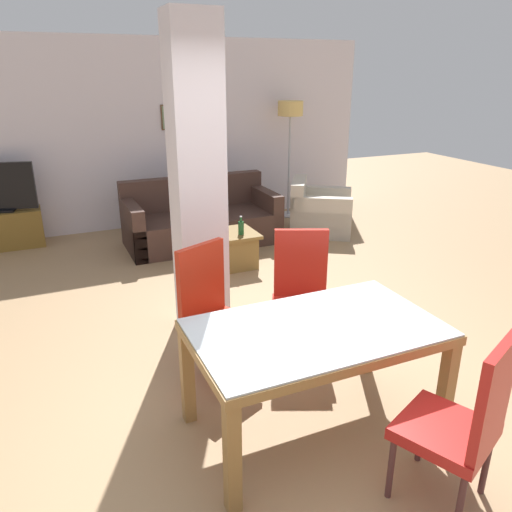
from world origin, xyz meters
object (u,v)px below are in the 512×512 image
at_px(dining_table, 315,349).
at_px(coffee_table, 232,249).
at_px(dining_chair_near_right, 464,420).
at_px(dining_chair_far_left, 213,309).
at_px(sofa, 201,222).
at_px(dining_chair_far_right, 301,291).
at_px(tv_stand, 3,230).
at_px(floor_lamp, 290,119).
at_px(bottle, 241,227).
at_px(armchair, 318,214).

relative_size(dining_table, coffee_table, 2.69).
xyz_separation_m(dining_table, coffee_table, (0.58, 2.95, -0.38)).
xyz_separation_m(dining_chair_near_right, dining_chair_far_left, (-0.77, 1.72, 0.00)).
bearing_deg(coffee_table, sofa, 93.70).
relative_size(dining_chair_far_right, tv_stand, 1.05).
relative_size(dining_table, dining_chair_far_right, 1.48).
bearing_deg(floor_lamp, dining_chair_near_right, -108.54).
height_order(dining_chair_near_right, tv_stand, dining_chair_near_right).
bearing_deg(dining_chair_far_left, coffee_table, -138.92).
bearing_deg(coffee_table, bottle, -56.67).
relative_size(coffee_table, tv_stand, 0.58).
distance_m(dining_chair_far_left, bottle, 2.24).
relative_size(bottle, tv_stand, 0.22).
distance_m(dining_chair_near_right, bottle, 3.71).
xyz_separation_m(sofa, tv_stand, (-2.49, 0.86, -0.04)).
bearing_deg(dining_chair_near_right, armchair, 43.78).
relative_size(armchair, floor_lamp, 0.63).
height_order(dining_chair_far_left, floor_lamp, floor_lamp).
relative_size(armchair, bottle, 5.13).
xyz_separation_m(bottle, tv_stand, (-2.63, 1.97, -0.26)).
bearing_deg(dining_chair_far_right, bottle, -74.32).
bearing_deg(bottle, tv_stand, 143.13).
bearing_deg(dining_chair_far_left, dining_chair_near_right, 90.05).
relative_size(coffee_table, floor_lamp, 0.32).
xyz_separation_m(dining_chair_near_right, coffee_table, (0.20, 3.81, -0.34)).
height_order(dining_chair_near_right, dining_chair_far_right, same).
distance_m(sofa, tv_stand, 2.63).
xyz_separation_m(dining_chair_near_right, armchair, (1.85, 4.57, -0.28)).
height_order(armchair, coffee_table, armchair).
distance_m(sofa, floor_lamp, 2.26).
height_order(armchair, bottle, armchair).
distance_m(dining_chair_far_right, floor_lamp, 4.36).
bearing_deg(dining_chair_far_right, armchair, -99.63).
relative_size(bottle, floor_lamp, 0.12).
height_order(dining_table, sofa, sofa).
relative_size(dining_chair_far_left, sofa, 0.52).
bearing_deg(sofa, dining_chair_far_right, 87.55).
bearing_deg(sofa, dining_table, 82.56).
bearing_deg(bottle, dining_table, -103.00).
height_order(dining_chair_far_left, tv_stand, dining_chair_far_left).
relative_size(dining_table, floor_lamp, 0.86).
bearing_deg(tv_stand, sofa, -18.96).
xyz_separation_m(coffee_table, tv_stand, (-2.56, 1.86, 0.03)).
bearing_deg(dining_table, sofa, 82.56).
distance_m(dining_chair_far_right, bottle, 1.98).
relative_size(dining_table, armchair, 1.36).
relative_size(dining_chair_far_right, armchair, 0.92).
height_order(dining_table, dining_chair_near_right, dining_chair_near_right).
bearing_deg(sofa, dining_chair_near_right, 88.45).
bearing_deg(dining_table, bottle, 77.00).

